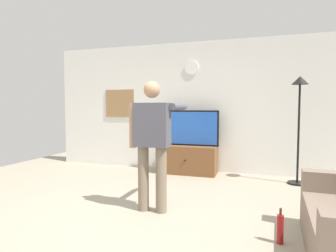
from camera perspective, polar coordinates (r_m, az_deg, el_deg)
ground_plane at (r=3.56m, az=-6.07°, el=-18.35°), size 8.40×8.40×0.00m
back_wall at (r=6.12m, az=5.12°, el=3.81°), size 6.40×0.10×2.70m
tv_stand at (r=5.88m, az=3.98°, el=-6.64°), size 1.15×0.52×0.57m
television at (r=5.84m, az=4.12°, el=-0.38°), size 1.22×0.07×0.71m
wall_clock at (r=6.12m, az=4.73°, el=11.44°), size 0.29×0.03×0.29m
framed_picture at (r=6.65m, az=-9.52°, el=4.47°), size 0.70×0.04×0.62m
floor_lamp at (r=5.44m, az=24.61°, el=3.39°), size 0.32×0.32×1.87m
person_standing_nearer_lamp at (r=3.67m, az=-3.10°, el=-2.36°), size 0.62×0.78×1.67m
beverage_bottle at (r=3.19m, az=21.37°, el=-18.46°), size 0.07×0.07×0.35m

